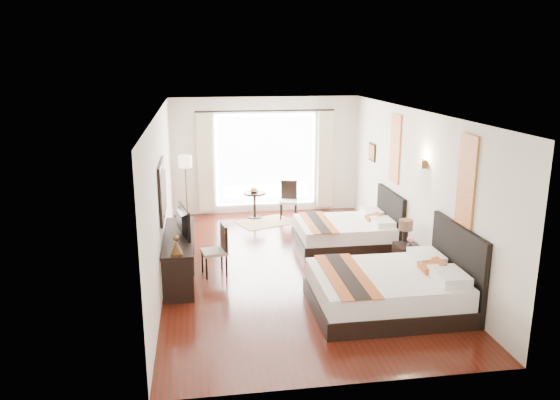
{
  "coord_description": "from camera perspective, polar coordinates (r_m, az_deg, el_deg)",
  "views": [
    {
      "loc": [
        -1.62,
        -9.16,
        3.67
      ],
      "look_at": [
        -0.17,
        0.32,
        1.18
      ],
      "focal_mm": 35.0,
      "sensor_mm": 36.0,
      "label": 1
    }
  ],
  "objects": [
    {
      "name": "bronze_figurine",
      "position": [
        8.47,
        -10.78,
        -4.81
      ],
      "size": [
        0.25,
        0.25,
        0.28
      ],
      "primitive_type": null,
      "rotation": [
        0.0,
        0.0,
        0.4
      ],
      "color": "#432F18",
      "rests_on": "console_desk"
    },
    {
      "name": "bed_near",
      "position": [
        8.44,
        11.61,
        -9.07
      ],
      "size": [
        2.24,
        1.75,
        1.27
      ],
      "color": "black",
      "rests_on": "floor"
    },
    {
      "name": "mirror_frame",
      "position": [
        9.26,
        -12.2,
        1.01
      ],
      "size": [
        0.04,
        1.25,
        0.95
      ],
      "primitive_type": "cube",
      "color": "black",
      "rests_on": "wall_desk"
    },
    {
      "name": "wall_entry",
      "position": [
        6.09,
        7.42,
        -7.45
      ],
      "size": [
        4.5,
        0.01,
        2.8
      ],
      "primitive_type": "cube",
      "color": "silver",
      "rests_on": "floor"
    },
    {
      "name": "side_table",
      "position": [
        12.88,
        -2.66,
        -0.54
      ],
      "size": [
        0.54,
        0.54,
        0.63
      ],
      "primitive_type": "cylinder",
      "color": "black",
      "rests_on": "floor"
    },
    {
      "name": "drape_right",
      "position": [
        13.36,
        4.73,
        4.23
      ],
      "size": [
        0.35,
        0.14,
        2.35
      ],
      "primitive_type": "cube",
      "color": "beige",
      "rests_on": "floor"
    },
    {
      "name": "jute_rug",
      "position": [
        12.6,
        -1.54,
        -2.33
      ],
      "size": [
        1.44,
        1.22,
        0.01
      ],
      "primitive_type": "cube",
      "rotation": [
        0.0,
        0.0,
        0.38
      ],
      "color": "tan",
      "rests_on": "floor"
    },
    {
      "name": "floor_lamp",
      "position": [
        12.62,
        -9.87,
        3.54
      ],
      "size": [
        0.31,
        0.31,
        1.54
      ],
      "color": "black",
      "rests_on": "floor"
    },
    {
      "name": "sheer_curtain",
      "position": [
        13.14,
        -1.49,
        4.19
      ],
      "size": [
        2.3,
        0.02,
        2.1
      ],
      "primitive_type": "cube",
      "color": "white",
      "rests_on": "wall_window"
    },
    {
      "name": "wall_headboard",
      "position": [
        10.19,
        13.81,
        1.28
      ],
      "size": [
        0.01,
        7.5,
        2.8
      ],
      "primitive_type": "cube",
      "color": "silver",
      "rests_on": "floor"
    },
    {
      "name": "drape_left",
      "position": [
        13.01,
        -7.83,
        3.86
      ],
      "size": [
        0.35,
        0.14,
        2.35
      ],
      "primitive_type": "cube",
      "color": "beige",
      "rests_on": "floor"
    },
    {
      "name": "bed_far",
      "position": [
        11.1,
        7.14,
        -3.29
      ],
      "size": [
        1.95,
        1.52,
        1.09
      ],
      "color": "black",
      "rests_on": "floor"
    },
    {
      "name": "desk_chair",
      "position": [
        9.62,
        -6.77,
        -6.2
      ],
      "size": [
        0.49,
        0.49,
        0.89
      ],
      "rotation": [
        0.0,
        0.0,
        3.33
      ],
      "color": "tan",
      "rests_on": "floor"
    },
    {
      "name": "mirror_glass",
      "position": [
        9.26,
        -12.05,
        1.01
      ],
      "size": [
        0.01,
        1.12,
        0.82
      ],
      "primitive_type": "cube",
      "color": "white",
      "rests_on": "mirror_frame"
    },
    {
      "name": "console_desk",
      "position": [
        9.58,
        -10.45,
        -5.76
      ],
      "size": [
        0.5,
        2.2,
        0.76
      ],
      "primitive_type": "cube",
      "color": "black",
      "rests_on": "floor"
    },
    {
      "name": "window_chair",
      "position": [
        12.89,
        0.9,
        -0.73
      ],
      "size": [
        0.49,
        0.49,
        0.87
      ],
      "rotation": [
        0.0,
        0.0,
        -1.81
      ],
      "color": "tan",
      "rests_on": "floor"
    },
    {
      "name": "fruit_bowl",
      "position": [
        12.78,
        -2.73,
        0.9
      ],
      "size": [
        0.26,
        0.26,
        0.05
      ],
      "primitive_type": "imported",
      "rotation": [
        0.0,
        0.0,
        0.28
      ],
      "color": "#432C18",
      "rests_on": "side_table"
    },
    {
      "name": "wall_sconce",
      "position": [
        9.66,
        14.71,
        3.66
      ],
      "size": [
        0.1,
        0.14,
        0.14
      ],
      "primitive_type": "cube",
      "color": "#432F18",
      "rests_on": "wall_headboard"
    },
    {
      "name": "wall_window",
      "position": [
        13.2,
        -1.54,
        4.67
      ],
      "size": [
        4.5,
        0.01,
        2.8
      ],
      "primitive_type": "cube",
      "color": "silver",
      "rests_on": "floor"
    },
    {
      "name": "vase",
      "position": [
        9.73,
        13.44,
        -4.46
      ],
      "size": [
        0.12,
        0.12,
        0.12
      ],
      "primitive_type": "imported",
      "rotation": [
        0.0,
        0.0,
        0.02
      ],
      "color": "black",
      "rests_on": "nightstand"
    },
    {
      "name": "window_glass",
      "position": [
        13.2,
        -1.53,
        4.23
      ],
      "size": [
        2.4,
        0.02,
        2.2
      ],
      "primitive_type": "cube",
      "color": "white",
      "rests_on": "wall_window"
    },
    {
      "name": "table_lamp",
      "position": [
        9.97,
        13.01,
        -2.72
      ],
      "size": [
        0.25,
        0.25,
        0.39
      ],
      "color": "black",
      "rests_on": "nightstand"
    },
    {
      "name": "floor",
      "position": [
        10.0,
        1.23,
        -6.99
      ],
      "size": [
        4.5,
        7.5,
        0.01
      ],
      "primitive_type": "cube",
      "color": "#341609",
      "rests_on": "ground"
    },
    {
      "name": "art_panel_near",
      "position": [
        8.36,
        18.91,
        1.92
      ],
      "size": [
        0.03,
        0.5,
        1.35
      ],
      "primitive_type": "cube",
      "color": "maroon",
      "rests_on": "wall_headboard"
    },
    {
      "name": "art_panel_far",
      "position": [
        10.99,
        11.95,
        5.27
      ],
      "size": [
        0.03,
        0.5,
        1.35
      ],
      "primitive_type": "cube",
      "color": "maroon",
      "rests_on": "wall_headboard"
    },
    {
      "name": "nightstand",
      "position": [
        10.03,
        13.11,
        -5.86
      ],
      "size": [
        0.39,
        0.48,
        0.47
      ],
      "primitive_type": "cube",
      "color": "black",
      "rests_on": "floor"
    },
    {
      "name": "television",
      "position": [
        9.34,
        -10.51,
        -2.25
      ],
      "size": [
        0.28,
        0.87,
        0.5
      ],
      "primitive_type": "imported",
      "rotation": [
        0.0,
        0.0,
        1.77
      ],
      "color": "black",
      "rests_on": "console_desk"
    },
    {
      "name": "wall_desk",
      "position": [
        9.45,
        -12.25,
        0.35
      ],
      "size": [
        0.01,
        7.5,
        2.8
      ],
      "primitive_type": "cube",
      "color": "silver",
      "rests_on": "floor"
    },
    {
      "name": "ceiling",
      "position": [
        9.34,
        1.33,
        9.17
      ],
      "size": [
        4.5,
        7.5,
        0.02
      ],
      "primitive_type": "cube",
      "color": "white",
      "rests_on": "wall_headboard"
    }
  ]
}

